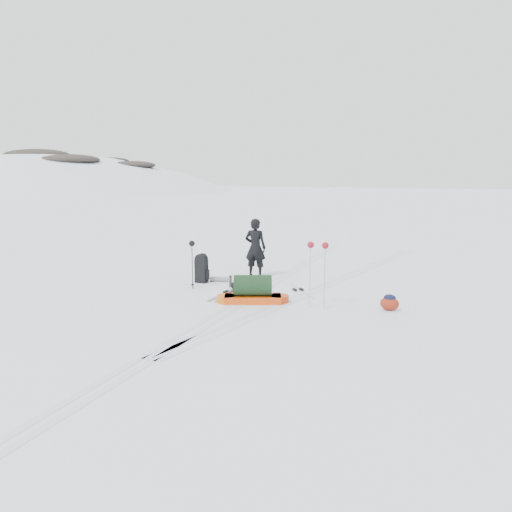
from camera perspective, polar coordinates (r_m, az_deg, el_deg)
The scene contains 13 objects.
ground at distance 12.68m, azimuth 0.00°, elevation -4.27°, with size 200.00×200.00×0.00m, color white.
ski_tracks at distance 13.23m, azimuth 4.03°, elevation -3.71°, with size 3.38×17.97×0.01m.
skier at distance 14.53m, azimuth -0.07°, elevation 0.94°, with size 0.63×0.41×1.72m, color black.
pulk_sled at distance 11.75m, azimuth -0.38°, elevation -4.13°, with size 1.75×1.17×0.65m.
expedition_rucksack at distance 13.93m, azimuth -5.99°, elevation -1.50°, with size 0.82×0.57×0.82m.
ski_poles_black at distance 13.14m, azimuth -7.33°, elevation 0.77°, with size 0.16×0.16×1.28m.
ski_poles_silver at distance 11.18m, azimuth 7.08°, elevation 0.37°, with size 0.48×0.19×1.50m.
touring_skis_grey at distance 12.66m, azimuth -3.11°, elevation -4.24°, with size 0.34×1.83×0.07m.
touring_skis_white at distance 12.96m, azimuth 4.82°, elevation -3.95°, with size 1.38×1.56×0.07m.
rope_coil at distance 11.90m, azimuth -1.82°, elevation -5.07°, with size 0.54×0.54×0.05m.
small_daypack at distance 11.49m, azimuth 15.02°, elevation -5.16°, with size 0.52×0.48×0.36m.
thermos_pair at distance 13.40m, azimuth -2.50°, elevation -2.89°, with size 0.23×0.29×0.32m.
stuff_sack at distance 13.02m, azimuth -2.17°, elevation -3.41°, with size 0.39×0.30×0.23m.
Camera 1 is at (5.27, -11.14, 2.99)m, focal length 35.00 mm.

